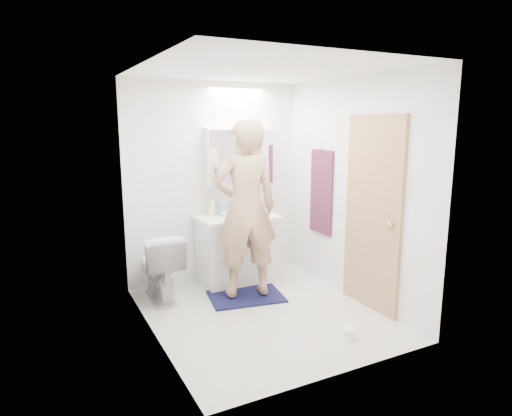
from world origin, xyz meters
TOP-DOWN VIEW (x-y plane):
  - floor at (0.00, 0.00)m, footprint 2.50×2.50m
  - ceiling at (0.00, 0.00)m, footprint 2.50×2.50m
  - wall_back at (0.00, 1.25)m, footprint 2.50×0.00m
  - wall_front at (0.00, -1.25)m, footprint 2.50×0.00m
  - wall_left at (-1.10, 0.00)m, footprint 0.00×2.50m
  - wall_right at (1.10, 0.00)m, footprint 0.00×2.50m
  - vanity_cabinet at (0.17, 0.96)m, footprint 0.90×0.55m
  - countertop at (0.17, 0.96)m, footprint 0.95×0.58m
  - sink_basin at (0.17, 0.99)m, footprint 0.36×0.36m
  - faucet at (0.17, 1.19)m, footprint 0.02×0.02m
  - medicine_cabinet at (0.30, 1.18)m, footprint 0.88×0.14m
  - mirror_panel at (0.30, 1.10)m, footprint 0.84×0.01m
  - toilet at (-0.83, 0.85)m, footprint 0.43×0.75m
  - bath_rug at (0.03, 0.45)m, footprint 0.88×0.68m
  - person at (0.03, 0.45)m, footprint 0.77×0.57m
  - door at (1.08, -0.35)m, footprint 0.04×0.80m
  - door_knob at (1.04, -0.65)m, footprint 0.06×0.06m
  - towel at (1.08, 0.55)m, footprint 0.02×0.42m
  - towel_hook at (1.07, 0.55)m, footprint 0.07×0.02m
  - soap_bottle_a at (-0.10, 1.11)m, footprint 0.10×0.10m
  - soap_bottle_b at (-0.01, 1.15)m, footprint 0.08×0.09m
  - toothbrush_cup at (0.38, 1.12)m, footprint 0.11×0.11m
  - toilet_paper_roll at (0.44, -0.83)m, footprint 0.11×0.11m

SIDE VIEW (x-z plane):
  - floor at x=0.00m, z-range 0.00..0.00m
  - bath_rug at x=0.03m, z-range 0.00..0.02m
  - toilet_paper_roll at x=0.44m, z-range 0.00..0.10m
  - toilet at x=-0.83m, z-range 0.00..0.76m
  - vanity_cabinet at x=0.17m, z-range 0.00..0.78m
  - countertop at x=0.17m, z-range 0.78..0.82m
  - sink_basin at x=0.17m, z-range 0.82..0.85m
  - toothbrush_cup at x=0.38m, z-range 0.82..0.91m
  - faucet at x=0.17m, z-range 0.82..0.98m
  - soap_bottle_b at x=-0.01m, z-range 0.82..0.98m
  - soap_bottle_a at x=-0.10m, z-range 0.82..1.05m
  - door_knob at x=1.04m, z-range 0.92..0.98m
  - door at x=1.08m, z-range 0.00..2.00m
  - person at x=0.03m, z-range 0.05..1.97m
  - towel at x=1.08m, z-range 0.60..1.60m
  - wall_back at x=0.00m, z-range -0.05..2.45m
  - wall_front at x=0.00m, z-range -0.05..2.45m
  - wall_left at x=-1.10m, z-range -0.05..2.45m
  - wall_right at x=1.10m, z-range -0.05..2.45m
  - medicine_cabinet at x=0.30m, z-range 1.15..1.85m
  - mirror_panel at x=0.30m, z-range 1.17..1.83m
  - towel_hook at x=1.07m, z-range 1.61..1.63m
  - ceiling at x=0.00m, z-range 2.40..2.40m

